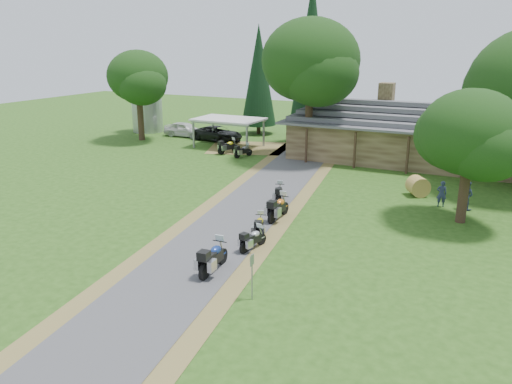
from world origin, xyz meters
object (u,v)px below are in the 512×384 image
at_px(carport, 229,133).
at_px(motorcycle_carport_b, 243,150).
at_px(motorcycle_row_d, 278,207).
at_px(lodge, 418,132).
at_px(car_white_sedan, 185,127).
at_px(silo, 147,101).
at_px(motorcycle_row_a, 213,256).
at_px(motorcycle_row_e, 279,193).
at_px(motorcycle_row_c, 260,225).
at_px(hay_bale, 418,186).
at_px(motorcycle_row_b, 253,238).
at_px(motorcycle_carport_a, 228,146).
at_px(car_dark_suv, 218,130).

relative_size(carport, motorcycle_carport_b, 3.53).
bearing_deg(motorcycle_row_d, lodge, -12.47).
bearing_deg(car_white_sedan, motorcycle_carport_b, -120.62).
distance_m(lodge, carport, 16.87).
bearing_deg(silo, motorcycle_row_a, -48.06).
relative_size(motorcycle_row_a, motorcycle_row_e, 1.17).
height_order(car_white_sedan, motorcycle_row_a, car_white_sedan).
bearing_deg(car_white_sedan, motorcycle_row_c, -138.63).
relative_size(silo, hay_bale, 5.28).
relative_size(lodge, motorcycle_carport_b, 12.24).
bearing_deg(motorcycle_row_b, car_white_sedan, 52.46).
xyz_separation_m(carport, car_white_sedan, (-6.68, 2.61, -0.38)).
bearing_deg(motorcycle_row_c, carport, 13.68).
distance_m(silo, car_white_sedan, 5.94).
height_order(motorcycle_row_c, motorcycle_carport_a, motorcycle_carport_a).
height_order(silo, motorcycle_row_e, silo).
xyz_separation_m(motorcycle_row_d, hay_bale, (6.29, 7.95, -0.09)).
relative_size(lodge, silo, 3.23).
xyz_separation_m(car_white_sedan, motorcycle_carport_b, (9.87, -5.88, -0.35)).
bearing_deg(lodge, motorcycle_carport_a, -164.95).
xyz_separation_m(motorcycle_row_c, motorcycle_carport_b, (-9.05, 15.73, 0.00)).
distance_m(car_dark_suv, motorcycle_row_b, 27.32).
xyz_separation_m(motorcycle_row_a, motorcycle_row_c, (-0.01, 4.59, -0.13)).
relative_size(car_dark_suv, motorcycle_carport_b, 3.26).
bearing_deg(car_white_sedan, motorcycle_row_e, -132.20).
xyz_separation_m(lodge, motorcycle_row_c, (-4.52, -20.60, -1.86)).
distance_m(motorcycle_row_c, motorcycle_carport_b, 18.15).
distance_m(motorcycle_row_d, motorcycle_row_e, 3.03).
xyz_separation_m(motorcycle_row_e, motorcycle_carport_b, (-7.75, 10.18, -0.02)).
relative_size(silo, motorcycle_row_e, 3.66).
height_order(carport, hay_bale, carport).
relative_size(motorcycle_row_c, motorcycle_row_d, 0.82).
xyz_separation_m(car_dark_suv, motorcycle_row_e, (13.35, -15.53, -0.47)).
height_order(car_white_sedan, motorcycle_carport_a, car_white_sedan).
height_order(motorcycle_row_c, motorcycle_row_d, motorcycle_row_d).
distance_m(car_dark_suv, motorcycle_row_d, 23.38).
height_order(silo, carport, silo).
relative_size(car_white_sedan, motorcycle_row_d, 2.71).
xyz_separation_m(silo, motorcycle_row_d, (24.16, -19.72, -2.59)).
height_order(motorcycle_row_b, motorcycle_carport_a, motorcycle_carport_a).
bearing_deg(lodge, motorcycle_row_d, -104.62).
bearing_deg(silo, car_white_sedan, -9.05).
distance_m(motorcycle_row_d, motorcycle_carport_a, 17.43).
bearing_deg(carport, motorcycle_row_e, -50.81).
bearing_deg(motorcycle_row_b, motorcycle_row_a, -176.08).
height_order(motorcycle_carport_a, hay_bale, motorcycle_carport_a).
xyz_separation_m(car_dark_suv, motorcycle_row_b, (15.11, -22.75, -0.52)).
bearing_deg(motorcycle_carport_b, motorcycle_carport_a, 89.10).
bearing_deg(carport, motorcycle_row_d, -53.25).
height_order(motorcycle_row_b, motorcycle_row_d, motorcycle_row_d).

